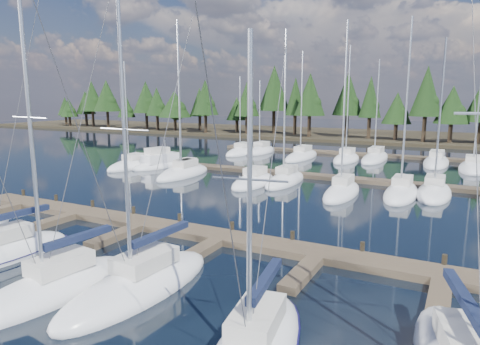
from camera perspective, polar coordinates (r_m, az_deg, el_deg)
The scene contains 10 objects.
ground at distance 36.68m, azimuth 7.27°, elevation -3.52°, with size 260.00×260.00×0.00m, color black.
far_shore at distance 94.63m, azimuth 20.21°, elevation 4.47°, with size 220.00×30.00×0.60m, color #30291B.
main_dock at distance 25.62m, azimuth -2.85°, elevation -9.01°, with size 44.00×6.13×0.90m.
back_docks at distance 55.10m, azimuth 14.46°, elevation 1.03°, with size 50.00×21.80×0.40m.
front_sailboat_1 at distance 26.55m, azimuth -29.33°, elevation -9.42°, with size 3.31×8.36×15.71m.
front_sailboat_2 at distance 21.05m, azimuth -23.55°, elevation -13.99°, with size 3.57×8.52×14.11m.
front_sailboat_3 at distance 20.23m, azimuth -13.24°, elevation -14.44°, with size 3.45×9.16×13.21m.
back_sailboat_rows at distance 50.59m, azimuth 13.78°, elevation 0.35°, with size 48.30×33.15×17.15m.
motor_yacht_left at distance 53.44m, azimuth -10.61°, elevation 1.18°, with size 4.56×8.48×4.03m.
tree_line at distance 84.46m, azimuth 20.08°, elevation 8.89°, with size 186.42×12.00×14.59m.
Camera 1 is at (12.38, -3.45, 8.59)m, focal length 32.00 mm.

